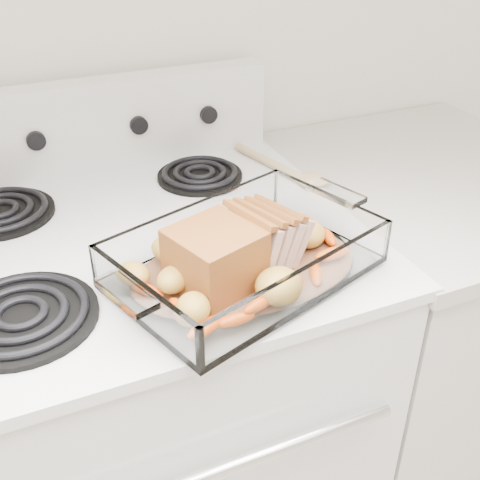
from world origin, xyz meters
name	(u,v)px	position (x,y,z in m)	size (l,w,h in m)	color
electric_range	(149,421)	(0.00, 1.66, 0.48)	(0.78, 0.70, 1.12)	white
counter_right	(409,341)	(0.67, 1.66, 0.47)	(0.58, 0.68, 0.93)	silver
baking_dish	(245,263)	(0.13, 1.46, 0.96)	(0.37, 0.25, 0.07)	white
pork_roast	(227,249)	(0.10, 1.46, 1.00)	(0.21, 0.11, 0.09)	brown
roast_vegetables	(234,248)	(0.13, 1.50, 0.97)	(0.34, 0.19, 0.04)	#D94500
wooden_spoon	(294,172)	(0.36, 1.75, 0.95)	(0.11, 0.25, 0.02)	#E7BC84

